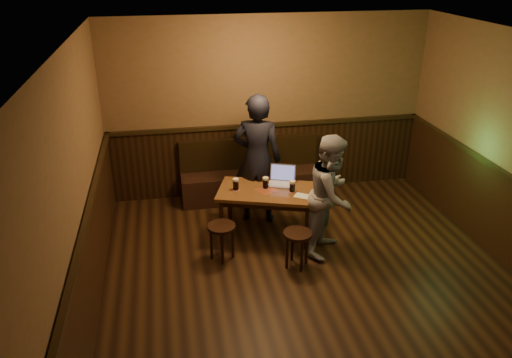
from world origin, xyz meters
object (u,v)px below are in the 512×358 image
object	(u,v)px
pub_table	(267,196)
pint_left	(236,184)
pint_right	(292,186)
stool_left	(222,232)
pint_mid	(266,183)
stool_right	(297,239)
bench	(251,179)
laptop	(282,179)
person_suit	(257,159)
person_grey	(331,195)

from	to	relation	value
pub_table	pint_left	world-z (taller)	pint_left
pint_right	pint_left	bearing A→B (deg)	165.00
stool_left	pint_mid	size ratio (longest dim) A/B	2.98
pint_left	stool_right	bearing A→B (deg)	-55.25
bench	laptop	size ratio (longest dim) A/B	5.08
pint_mid	pint_right	size ratio (longest dim) A/B	1.01
pub_table	laptop	distance (m)	0.34
stool_left	stool_right	world-z (taller)	stool_left
person_suit	stool_left	bearing A→B (deg)	74.80
stool_right	pint_right	bearing A→B (deg)	81.48
pub_table	person_suit	size ratio (longest dim) A/B	0.77
stool_left	person_suit	size ratio (longest dim) A/B	0.26
pint_mid	person_grey	size ratio (longest dim) A/B	0.10
pub_table	person_grey	distance (m)	0.92
pint_left	person_suit	bearing A→B (deg)	47.48
stool_right	person_grey	distance (m)	0.72
pint_right	laptop	distance (m)	0.29
pint_mid	pint_right	xyz separation A→B (m)	(0.33, -0.17, -0.00)
stool_right	person_grey	size ratio (longest dim) A/B	0.30
bench	pub_table	world-z (taller)	bench
bench	person_suit	xyz separation A→B (m)	(-0.04, -0.71, 0.63)
pub_table	stool_left	size ratio (longest dim) A/B	3.00
pint_right	laptop	world-z (taller)	laptop
pub_table	laptop	world-z (taller)	laptop
pint_right	stool_right	bearing A→B (deg)	-98.52
bench	pint_mid	bearing A→B (deg)	-90.17
stool_left	person_suit	world-z (taller)	person_suit
stool_left	person_suit	distance (m)	1.28
pub_table	pint_right	size ratio (longest dim) A/B	9.05
pint_left	person_grey	size ratio (longest dim) A/B	0.10
pub_table	stool_right	world-z (taller)	pub_table
person_suit	person_grey	world-z (taller)	person_suit
bench	pint_right	world-z (taller)	bench
stool_right	laptop	distance (m)	1.06
stool_left	bench	bearing A→B (deg)	67.93
bench	pub_table	distance (m)	1.23
pint_mid	person_grey	distance (m)	0.94
stool_right	pint_left	size ratio (longest dim) A/B	2.88
pint_mid	person_suit	size ratio (longest dim) A/B	0.09
pint_mid	bench	bearing A→B (deg)	89.83
bench	laptop	xyz separation A→B (m)	(0.25, -1.02, 0.44)
pint_left	pint_right	size ratio (longest dim) A/B	1.04
pint_mid	person_suit	bearing A→B (deg)	94.48
pint_right	person_grey	distance (m)	0.58
pint_mid	laptop	distance (m)	0.28
pint_left	pint_mid	size ratio (longest dim) A/B	1.03
laptop	person_suit	world-z (taller)	person_suit
bench	pint_left	distance (m)	1.27
pint_left	person_grey	world-z (taller)	person_grey
person_suit	person_grey	bearing A→B (deg)	145.92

